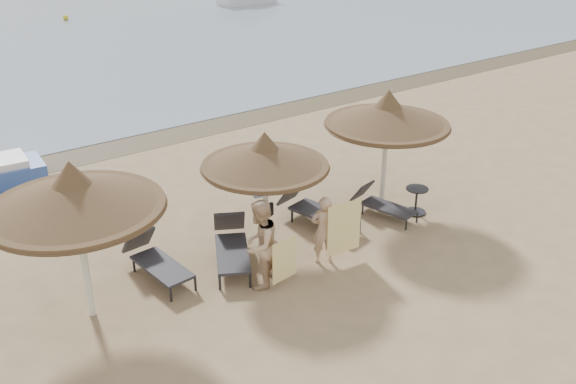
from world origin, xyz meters
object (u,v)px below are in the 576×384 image
palapa_center (265,157)px  person_right (324,225)px  lounger_near_right (314,207)px  lounger_far_right (381,203)px  palapa_right (388,115)px  lounger_far_left (155,259)px  side_table (416,201)px  person_left (260,238)px  palapa_left (74,195)px  lounger_near_left (231,244)px

palapa_center → person_right: bearing=-62.6°
lounger_near_right → lounger_far_right: bearing=-35.9°
palapa_right → lounger_far_right: (-0.42, -0.39, -2.08)m
lounger_far_right → lounger_far_left: bearing=158.9°
palapa_right → side_table: (0.38, -0.82, -2.10)m
palapa_center → lounger_near_right: (1.57, 0.26, -1.78)m
palapa_right → lounger_near_right: (-2.00, 0.23, -2.00)m
person_left → palapa_center: bearing=-157.5°
palapa_left → lounger_near_left: size_ratio=1.51×
lounger_near_left → person_left: person_left is taller
lounger_far_left → side_table: 6.58m
palapa_left → person_right: bearing=-12.6°
palapa_left → lounger_near_right: (5.68, 0.45, -2.10)m
palapa_left → lounger_far_right: (7.26, -0.17, -2.18)m
lounger_near_right → lounger_far_right: (1.58, -0.62, -0.08)m
lounger_near_left → side_table: size_ratio=3.14×
lounger_near_left → side_table: 4.94m
palapa_left → lounger_far_left: palapa_left is taller
side_table → palapa_left: bearing=175.7°
lounger_near_left → palapa_center: bearing=31.4°
palapa_right → person_right: size_ratio=1.70×
lounger_far_left → person_right: size_ratio=1.09×
palapa_left → lounger_near_left: palapa_left is taller
palapa_center → lounger_far_right: bearing=-6.5°
person_left → lounger_far_left: bearing=-74.5°
palapa_left → palapa_center: palapa_left is taller
lounger_far_right → lounger_near_right: bearing=144.7°
palapa_left → side_table: 8.37m
lounger_far_left → lounger_near_left: (1.59, -0.43, 0.03)m
lounger_far_right → lounger_near_left: bearing=162.0°
side_table → palapa_center: bearing=168.7°
lounger_near_left → side_table: (4.89, -0.72, -0.09)m
lounger_near_right → lounger_near_left: bearing=173.0°
lounger_near_right → side_table: size_ratio=3.22×
lounger_near_left → lounger_near_right: size_ratio=0.98×
lounger_far_right → person_right: 2.71m
palapa_left → lounger_far_left: 2.71m
palapa_right → person_left: 4.86m
palapa_right → lounger_far_right: palapa_right is taller
person_right → side_table: bearing=-143.1°
person_left → person_right: size_ratio=1.21×
side_table → palapa_right: bearing=115.1°
palapa_left → palapa_center: (4.11, 0.19, -0.32)m
palapa_left → person_left: palapa_left is taller
lounger_far_left → person_left: size_ratio=0.90×
lounger_far_left → palapa_left: bearing=-166.6°
lounger_near_left → person_right: size_ratio=1.17×
lounger_near_left → lounger_far_left: bearing=-167.4°
lounger_near_right → palapa_left: bearing=170.2°
palapa_left → lounger_near_left: 3.80m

